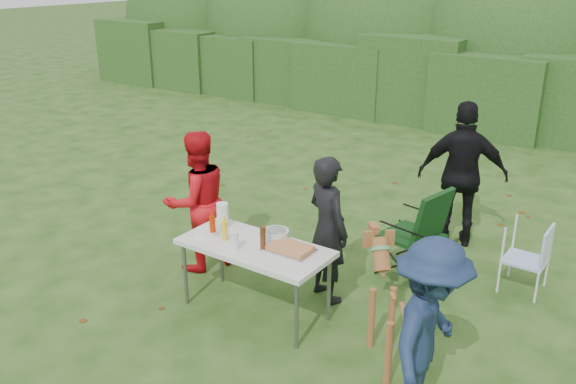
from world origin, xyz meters
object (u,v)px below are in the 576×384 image
Objects in this scene: lawn_chair at (525,257)px; paper_towel_roll at (223,215)px; beer_bottle at (263,238)px; person_cook at (328,229)px; mustard_bottle at (225,231)px; folding_table at (255,250)px; person_black_puffy at (463,175)px; camping_chair at (412,230)px; dog at (392,313)px; ketchup_bottle at (213,226)px; person_red_jacket at (197,201)px; child at (429,336)px.

lawn_chair is 3.22m from paper_towel_roll.
paper_towel_roll is at bearing 163.73° from beer_bottle.
mustard_bottle is (-0.74, -0.73, 0.07)m from person_cook.
lawn_chair is (2.08, 1.98, -0.30)m from folding_table.
person_black_puffy is 2.89m from beer_bottle.
camping_chair is at bearing 59.80° from folding_table.
mustard_bottle is at bearing 49.82° from dog.
camping_chair is 4.85× the size of ketchup_bottle.
folding_table is 1.21m from person_red_jacket.
folding_table is at bearing 46.54° from person_black_puffy.
mustard_bottle is (0.81, -0.49, 0.04)m from person_red_jacket.
mustard_bottle is (-1.40, -2.77, -0.06)m from person_black_puffy.
child is 7.65× the size of mustard_bottle.
folding_table is 2.88m from lawn_chair.
ketchup_bottle is (-1.55, -2.78, -0.05)m from person_black_puffy.
child is at bearing -10.91° from mustard_bottle.
person_black_puffy reaches higher than person_cook.
ketchup_bottle is at bearing -175.64° from beer_bottle.
person_red_jacket reaches higher than camping_chair.
child reaches higher than lawn_chair.
person_black_puffy is at bearing 57.44° from paper_towel_roll.
child is (1.57, -1.17, -0.01)m from person_cook.
beer_bottle is (-0.96, -2.73, -0.04)m from person_black_puffy.
mustard_bottle is at bearing -166.87° from folding_table.
person_red_jacket is 1.49× the size of dog.
child is at bearing 88.59° from lawn_chair.
person_black_puffy is 3.10m from mustard_bottle.
person_black_puffy is at bearing 63.24° from mustard_bottle.
ketchup_bottle reaches higher than mustard_bottle.
camping_chair is at bearing 63.75° from beer_bottle.
camping_chair reaches higher than ketchup_bottle.
person_black_puffy is 8.17× the size of ketchup_bottle.
person_black_puffy is at bearing -35.53° from lawn_chair.
dog is at bearing 171.11° from person_cook.
folding_table is 6.25× the size of beer_bottle.
person_cook is at bearing 57.01° from folding_table.
lawn_chair is at bearing 40.59° from mustard_bottle.
child is at bearing -176.26° from dog.
lawn_chair is 3.49× the size of ketchup_bottle.
paper_towel_roll is (-0.07, 0.24, 0.02)m from ketchup_bottle.
camping_chair is at bearing 18.17° from lawn_chair.
lawn_chair is at bearing -117.78° from person_cook.
dog is at bearing 1.96° from ketchup_bottle.
ketchup_bottle is at bearing -73.33° from paper_towel_roll.
person_black_puffy reaches higher than paper_towel_roll.
camping_chair reaches higher than lawn_chair.
beer_bottle is (-1.87, 0.49, 0.10)m from child.
person_black_puffy is 2.76m from dog.
ketchup_bottle is 0.59m from beer_bottle.
lawn_chair is (1.65, 1.32, -0.39)m from person_cook.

